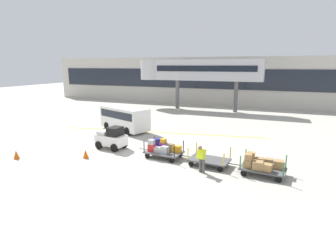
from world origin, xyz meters
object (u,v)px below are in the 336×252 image
baggage_cart_lead (163,149)px  safety_cone_far (16,155)px  baggage_handler (201,158)px  safety_cone_near (86,154)px  baggage_cart_tail (261,165)px  shuttle_van (125,117)px  baggage_cart_middle (209,160)px  baggage_tug (112,138)px

baggage_cart_lead → safety_cone_far: (-8.38, -3.70, -0.29)m
baggage_handler → safety_cone_near: (-7.38, -0.38, -0.59)m
baggage_cart_lead → baggage_cart_tail: baggage_cart_lead is taller
shuttle_van → safety_cone_far: 9.49m
baggage_cart_lead → shuttle_van: (-6.00, 5.43, 0.67)m
baggage_cart_tail → shuttle_van: size_ratio=0.59×
shuttle_van → safety_cone_near: 7.61m
baggage_cart_lead → safety_cone_near: size_ratio=5.56×
baggage_cart_middle → shuttle_van: size_ratio=0.59×
baggage_handler → safety_cone_far: size_ratio=2.84×
baggage_cart_tail → safety_cone_near: size_ratio=5.56×
baggage_cart_lead → baggage_cart_middle: size_ratio=1.00×
baggage_handler → shuttle_van: bearing=141.9°
baggage_handler → safety_cone_near: size_ratio=2.84×
safety_cone_near → baggage_tug: bearing=80.3°
baggage_tug → baggage_handler: (6.98, -1.97, 0.11)m
baggage_cart_lead → baggage_cart_middle: 3.10m
baggage_cart_lead → baggage_tug: bearing=174.6°
baggage_cart_middle → safety_cone_far: bearing=-163.8°
baggage_tug → baggage_cart_tail: size_ratio=0.72×
shuttle_van → safety_cone_far: size_ratio=9.39×
baggage_cart_lead → shuttle_van: size_ratio=0.59×
baggage_handler → shuttle_van: size_ratio=0.30×
baggage_cart_middle → baggage_cart_tail: bearing=-5.5°
baggage_handler → baggage_cart_lead: bearing=151.6°
baggage_cart_tail → safety_cone_far: (-14.34, -3.06, -0.28)m
baggage_tug → baggage_cart_tail: 10.06m
baggage_tug → baggage_cart_lead: size_ratio=0.72×
baggage_cart_middle → safety_cone_near: baggage_cart_middle is taller
baggage_tug → safety_cone_far: bearing=-136.7°
baggage_cart_lead → baggage_handler: size_ratio=1.96×
baggage_cart_middle → baggage_cart_lead: bearing=173.1°
baggage_tug → baggage_cart_tail: bearing=-5.9°
safety_cone_near → baggage_cart_lead: bearing=23.8°
baggage_handler → shuttle_van: shuttle_van is taller
baggage_cart_tail → baggage_cart_lead: bearing=173.8°
baggage_tug → baggage_handler: size_ratio=1.41×
safety_cone_near → safety_cone_far: size_ratio=1.00×
baggage_tug → baggage_cart_lead: 4.07m
baggage_tug → baggage_cart_middle: baggage_tug is taller
baggage_cart_middle → baggage_tug: bearing=174.0°
baggage_cart_lead → shuttle_van: 8.12m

